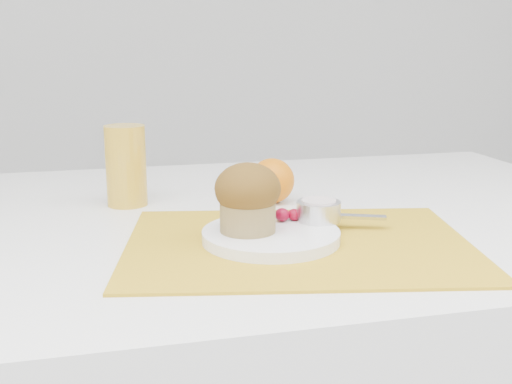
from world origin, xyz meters
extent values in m
cube|color=gold|center=(0.00, -0.12, 0.75)|extent=(0.49, 0.40, 0.00)
cylinder|color=white|center=(-0.03, -0.10, 0.76)|extent=(0.21, 0.21, 0.01)
cylinder|color=silver|center=(0.04, -0.07, 0.78)|extent=(0.08, 0.08, 0.03)
cylinder|color=silver|center=(0.04, -0.07, 0.79)|extent=(0.06, 0.06, 0.01)
ellipsoid|color=#5B0214|center=(-0.01, -0.06, 0.78)|extent=(0.02, 0.02, 0.02)
ellipsoid|color=#5F0212|center=(0.01, -0.06, 0.78)|extent=(0.02, 0.02, 0.02)
cube|color=#B3B5BC|center=(0.05, -0.06, 0.77)|extent=(0.17, 0.08, 0.00)
sphere|color=orange|center=(0.02, 0.10, 0.79)|extent=(0.07, 0.07, 0.07)
cylinder|color=gold|center=(-0.20, 0.14, 0.81)|extent=(0.07, 0.07, 0.13)
cylinder|color=olive|center=(-0.06, -0.10, 0.79)|extent=(0.08, 0.08, 0.04)
ellipsoid|color=#39230A|center=(-0.06, -0.10, 0.82)|extent=(0.08, 0.08, 0.07)
camera|label=1|loc=(-0.24, -0.86, 1.01)|focal=45.00mm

